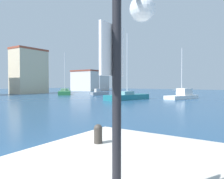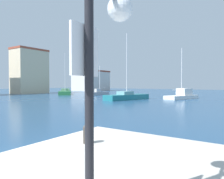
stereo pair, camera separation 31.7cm
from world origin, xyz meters
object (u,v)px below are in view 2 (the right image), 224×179
sailboat_white_distant_north (182,95)px  sailboat_grey_near_pier (99,93)px  sailboat_green_outer_mooring (65,92)px  sailboat_teal_inner_mooring (127,96)px  lamppost (89,7)px  mooring_bollard (87,133)px

sailboat_white_distant_north → sailboat_grey_near_pier: 18.95m
sailboat_green_outer_mooring → sailboat_white_distant_north: (0.48, -27.38, 0.10)m
sailboat_teal_inner_mooring → lamppost: bearing=-150.4°
sailboat_green_outer_mooring → sailboat_teal_inner_mooring: sailboat_teal_inner_mooring is taller
lamppost → sailboat_grey_near_pier: size_ratio=0.59×
mooring_bollard → sailboat_grey_near_pier: (33.34, 25.38, -0.72)m
sailboat_green_outer_mooring → sailboat_white_distant_north: size_ratio=1.17×
lamppost → sailboat_white_distant_north: sailboat_white_distant_north is taller
sailboat_white_distant_north → sailboat_grey_near_pier: sailboat_white_distant_north is taller
lamppost → sailboat_teal_inner_mooring: sailboat_teal_inner_mooring is taller
sailboat_teal_inner_mooring → sailboat_grey_near_pier: bearing=54.5°
mooring_bollard → sailboat_green_outer_mooring: 45.97m
lamppost → sailboat_teal_inner_mooring: (26.99, 15.30, -2.79)m
sailboat_green_outer_mooring → sailboat_grey_near_pier: 8.82m
lamppost → sailboat_teal_inner_mooring: 31.15m
mooring_bollard → sailboat_teal_inner_mooring: bearing=28.3°
lamppost → mooring_bollard: size_ratio=8.00×
sailboat_green_outer_mooring → mooring_bollard: bearing=-132.5°
sailboat_green_outer_mooring → sailboat_teal_inner_mooring: bearing=-107.1°
mooring_bollard → sailboat_teal_inner_mooring: (24.70, 13.29, -0.72)m
sailboat_grey_near_pier → sailboat_teal_inner_mooring: bearing=-125.5°
sailboat_teal_inner_mooring → sailboat_green_outer_mooring: bearing=72.9°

